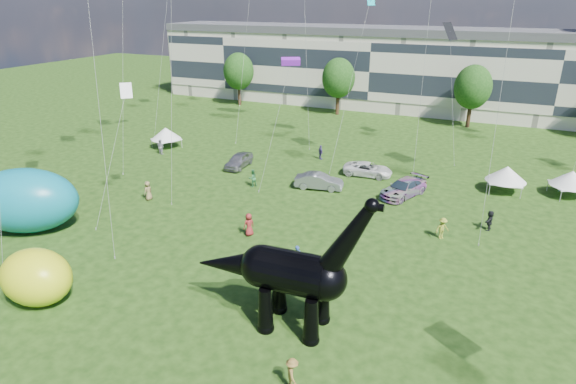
% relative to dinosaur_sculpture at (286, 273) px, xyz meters
% --- Properties ---
extents(ground, '(220.00, 220.00, 0.00)m').
position_rel_dinosaur_sculpture_xyz_m(ground, '(-2.66, -0.67, -3.37)').
color(ground, '#16330C').
rests_on(ground, ground).
extents(terrace_row, '(78.00, 11.00, 12.00)m').
position_rel_dinosaur_sculpture_xyz_m(terrace_row, '(-10.66, 61.33, 2.63)').
color(terrace_row, beige).
rests_on(terrace_row, ground).
extents(tree_far_left, '(5.20, 5.20, 9.44)m').
position_rel_dinosaur_sculpture_xyz_m(tree_far_left, '(-32.66, 52.33, 2.92)').
color(tree_far_left, '#382314').
rests_on(tree_far_left, ground).
extents(tree_mid_left, '(5.20, 5.20, 9.44)m').
position_rel_dinosaur_sculpture_xyz_m(tree_mid_left, '(-14.66, 52.33, 2.92)').
color(tree_mid_left, '#382314').
rests_on(tree_mid_left, ground).
extents(tree_mid_right, '(5.20, 5.20, 9.44)m').
position_rel_dinosaur_sculpture_xyz_m(tree_mid_right, '(5.34, 52.33, 2.92)').
color(tree_mid_right, '#382314').
rests_on(tree_mid_right, ground).
extents(dinosaur_sculpture, '(10.90, 3.09, 8.92)m').
position_rel_dinosaur_sculpture_xyz_m(dinosaur_sculpture, '(0.00, 0.00, 0.00)').
color(dinosaur_sculpture, black).
rests_on(dinosaur_sculpture, ground).
extents(car_silver, '(2.18, 4.75, 1.58)m').
position_rel_dinosaur_sculpture_xyz_m(car_silver, '(-16.24, 23.07, -2.58)').
color(car_silver, '#A3A2A7').
rests_on(car_silver, ground).
extents(car_grey, '(4.96, 2.50, 1.56)m').
position_rel_dinosaur_sculpture_xyz_m(car_grey, '(-5.82, 20.63, -2.59)').
color(car_grey, gray).
rests_on(car_grey, ground).
extents(car_white, '(5.25, 2.69, 1.42)m').
position_rel_dinosaur_sculpture_xyz_m(car_white, '(-2.43, 26.26, -2.66)').
color(car_white, white).
rests_on(car_white, ground).
extents(car_dark, '(4.27, 6.02, 1.62)m').
position_rel_dinosaur_sculpture_xyz_m(car_dark, '(2.19, 22.13, -2.56)').
color(car_dark, '#595960').
rests_on(car_dark, ground).
extents(gazebo_near, '(3.99, 3.99, 2.62)m').
position_rel_dinosaur_sculpture_xyz_m(gazebo_near, '(10.92, 27.25, -1.53)').
color(gazebo_near, white).
rests_on(gazebo_near, ground).
extents(gazebo_far, '(4.73, 4.73, 2.55)m').
position_rel_dinosaur_sculpture_xyz_m(gazebo_far, '(16.51, 28.50, -1.58)').
color(gazebo_far, white).
rests_on(gazebo_far, ground).
extents(gazebo_left, '(4.85, 4.85, 2.56)m').
position_rel_dinosaur_sculpture_xyz_m(gazebo_left, '(-28.29, 25.99, -1.57)').
color(gazebo_left, white).
rests_on(gazebo_left, ground).
extents(inflatable_teal, '(9.73, 8.22, 5.20)m').
position_rel_dinosaur_sculpture_xyz_m(inflatable_teal, '(-23.95, 2.54, -0.77)').
color(inflatable_teal, '#0B788F').
rests_on(inflatable_teal, ground).
extents(inflatable_yellow, '(4.81, 3.81, 3.54)m').
position_rel_dinosaur_sculpture_xyz_m(inflatable_yellow, '(-14.81, -4.28, -1.60)').
color(inflatable_yellow, '#D5E117').
rests_on(inflatable_yellow, ground).
extents(visitors, '(44.12, 34.95, 1.88)m').
position_rel_dinosaur_sculpture_xyz_m(visitors, '(-4.45, 14.66, -2.49)').
color(visitors, '#284493').
rests_on(visitors, ground).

